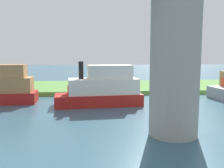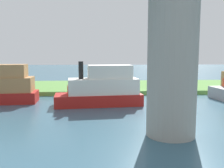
{
  "view_description": "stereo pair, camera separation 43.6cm",
  "coord_description": "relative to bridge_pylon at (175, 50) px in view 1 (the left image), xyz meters",
  "views": [
    {
      "loc": [
        3.57,
        29.55,
        5.03
      ],
      "look_at": [
        1.82,
        5.0,
        2.0
      ],
      "focal_mm": 40.33,
      "sensor_mm": 36.0,
      "label": 1
    },
    {
      "loc": [
        3.13,
        29.58,
        5.03
      ],
      "look_at": [
        1.82,
        5.0,
        2.0
      ],
      "focal_mm": 40.33,
      "sensor_mm": 36.0,
      "label": 2
    }
  ],
  "objects": [
    {
      "name": "bridge_pylon",
      "position": [
        0.0,
        0.0,
        0.0
      ],
      "size": [
        2.96,
        2.96,
        10.48
      ],
      "primitive_type": "cylinder",
      "color": "#9E998E",
      "rests_on": "ground"
    },
    {
      "name": "riverboat_paddlewheel",
      "position": [
        4.13,
        -9.33,
        -3.66
      ],
      "size": [
        8.56,
        3.59,
        4.26
      ],
      "color": "red",
      "rests_on": "ground"
    },
    {
      "name": "person_on_bank",
      "position": [
        0.95,
        -17.45,
        -4.04
      ],
      "size": [
        0.45,
        0.45,
        1.39
      ],
      "color": "#2D334C",
      "rests_on": "grassy_bank"
    },
    {
      "name": "ground_plane",
      "position": [
        1.26,
        -14.76,
        -5.24
      ],
      "size": [
        160.0,
        160.0,
        0.0
      ],
      "primitive_type": "plane",
      "color": "#386075"
    },
    {
      "name": "grassy_bank",
      "position": [
        1.26,
        -20.76,
        -4.99
      ],
      "size": [
        80.0,
        12.0,
        0.5
      ],
      "primitive_type": "cube",
      "color": "#5B9342",
      "rests_on": "ground"
    },
    {
      "name": "mooring_post",
      "position": [
        -7.4,
        -15.84,
        -4.21
      ],
      "size": [
        0.2,
        0.2,
        1.05
      ],
      "primitive_type": "cylinder",
      "color": "brown",
      "rests_on": "grassy_bank"
    }
  ]
}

